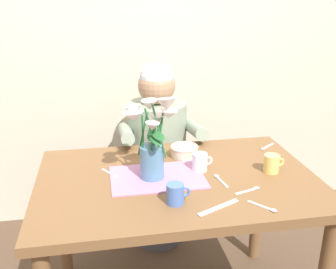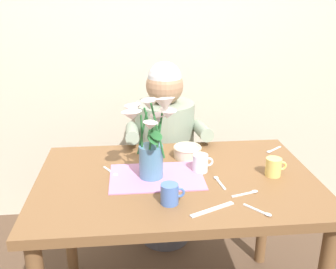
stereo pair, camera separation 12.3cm
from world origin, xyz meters
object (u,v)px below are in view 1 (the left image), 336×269
(coffee_cup, at_px, (272,163))
(tea_cup, at_px, (200,162))
(ceramic_mug, at_px, (176,194))
(flower_vase, at_px, (152,138))
(dinner_knife, at_px, (218,207))
(ceramic_bowl, at_px, (184,151))
(seated_person, at_px, (157,158))

(coffee_cup, distance_m, tea_cup, 0.32)
(ceramic_mug, bearing_deg, coffee_cup, 22.15)
(flower_vase, distance_m, tea_cup, 0.27)
(dinner_knife, bearing_deg, ceramic_mug, 131.79)
(dinner_knife, xyz_separation_m, ceramic_mug, (-0.15, 0.06, 0.04))
(flower_vase, distance_m, coffee_cup, 0.55)
(coffee_cup, distance_m, ceramic_mug, 0.51)
(flower_vase, bearing_deg, dinner_knife, -54.20)
(ceramic_bowl, bearing_deg, tea_cup, -77.74)
(ceramic_bowl, relative_size, ceramic_mug, 1.46)
(coffee_cup, xyz_separation_m, tea_cup, (-0.31, 0.07, 0.00))
(dinner_knife, height_order, ceramic_mug, ceramic_mug)
(ceramic_bowl, bearing_deg, flower_vase, -132.07)
(seated_person, bearing_deg, tea_cup, -82.14)
(flower_vase, distance_m, dinner_knife, 0.40)
(seated_person, bearing_deg, coffee_cup, -59.83)
(ceramic_mug, bearing_deg, seated_person, 86.07)
(tea_cup, bearing_deg, seated_person, 100.71)
(ceramic_bowl, height_order, coffee_cup, coffee_cup)
(dinner_knife, bearing_deg, coffee_cup, 13.30)
(flower_vase, height_order, coffee_cup, flower_vase)
(seated_person, height_order, ceramic_bowl, seated_person)
(seated_person, distance_m, coffee_cup, 0.79)
(seated_person, xyz_separation_m, dinner_knife, (0.09, -0.89, 0.18))
(dinner_knife, height_order, tea_cup, tea_cup)
(ceramic_bowl, distance_m, dinner_knife, 0.49)
(coffee_cup, xyz_separation_m, ceramic_mug, (-0.47, -0.19, 0.00))
(dinner_knife, relative_size, tea_cup, 2.04)
(dinner_knife, height_order, coffee_cup, coffee_cup)
(ceramic_bowl, height_order, dinner_knife, ceramic_bowl)
(ceramic_bowl, distance_m, tea_cup, 0.17)
(ceramic_mug, bearing_deg, flower_vase, 104.27)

